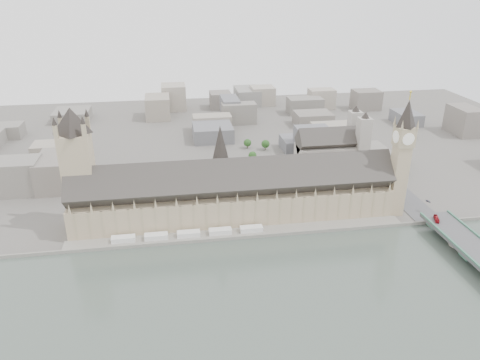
{
  "coord_description": "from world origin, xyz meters",
  "views": [
    {
      "loc": [
        -49.77,
        -327.65,
        189.39
      ],
      "look_at": [
        7.52,
        35.3,
        28.48
      ],
      "focal_mm": 35.0,
      "sensor_mm": 36.0,
      "label": 1
    }
  ],
  "objects": [
    {
      "name": "city_skyline_inland",
      "position": [
        0.0,
        245.0,
        19.0
      ],
      "size": [
        720.0,
        360.0,
        38.0
      ],
      "primitive_type": null,
      "color": "gray",
      "rests_on": "ground"
    },
    {
      "name": "palace_of_westminster",
      "position": [
        0.0,
        19.7,
        22.71
      ],
      "size": [
        265.0,
        40.73,
        55.44
      ],
      "color": "tan",
      "rests_on": "ground"
    },
    {
      "name": "central_tower",
      "position": [
        -10.0,
        26.0,
        57.92
      ],
      "size": [
        13.0,
        13.0,
        48.0
      ],
      "color": "gray",
      "rests_on": "ground"
    },
    {
      "name": "park_trees",
      "position": [
        -10.0,
        60.0,
        7.5
      ],
      "size": [
        110.0,
        30.0,
        15.0
      ],
      "primitive_type": null,
      "color": "#25481A",
      "rests_on": "ground"
    },
    {
      "name": "westminster_abbey",
      "position": [
        110.92,
        95.0,
        25.08
      ],
      "size": [
        68.0,
        36.0,
        64.0
      ],
      "color": "#A9A298",
      "rests_on": "ground"
    },
    {
      "name": "red_bus_north",
      "position": [
        156.2,
        -27.57,
        11.81
      ],
      "size": [
        6.3,
        11.43,
        3.12
      ],
      "primitive_type": "imported",
      "rotation": [
        0.0,
        0.0,
        -0.35
      ],
      "color": "maroon",
      "rests_on": "westminster_bridge"
    },
    {
      "name": "victoria_tower",
      "position": [
        -122.0,
        26.0,
        55.2
      ],
      "size": [
        30.0,
        30.0,
        100.0
      ],
      "color": "tan",
      "rests_on": "ground"
    },
    {
      "name": "river_terrace",
      "position": [
        0.0,
        -7.5,
        1.0
      ],
      "size": [
        270.0,
        15.0,
        2.0
      ],
      "primitive_type": "cube",
      "color": "slate",
      "rests_on": "ground"
    },
    {
      "name": "ground",
      "position": [
        0.0,
        0.0,
        0.0
      ],
      "size": [
        900.0,
        900.0,
        0.0
      ],
      "primitive_type": "plane",
      "color": "#595651",
      "rests_on": "ground"
    },
    {
      "name": "car_approach",
      "position": [
        167.24,
        4.35,
        10.91
      ],
      "size": [
        3.6,
        4.91,
        1.32
      ],
      "primitive_type": "imported",
      "rotation": [
        0.0,
        0.0,
        0.43
      ],
      "color": "gray",
      "rests_on": "westminster_bridge"
    },
    {
      "name": "embankment_wall",
      "position": [
        0.0,
        -15.0,
        1.5
      ],
      "size": [
        600.0,
        1.5,
        3.0
      ],
      "primitive_type": "cube",
      "color": "slate",
      "rests_on": "ground"
    },
    {
      "name": "terrace_tents",
      "position": [
        -40.0,
        -7.0,
        4.0
      ],
      "size": [
        118.0,
        7.0,
        4.0
      ],
      "color": "white",
      "rests_on": "river_terrace"
    },
    {
      "name": "elizabeth_tower",
      "position": [
        138.0,
        8.0,
        58.09
      ],
      "size": [
        17.0,
        17.0,
        107.5
      ],
      "color": "tan",
      "rests_on": "ground"
    }
  ]
}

